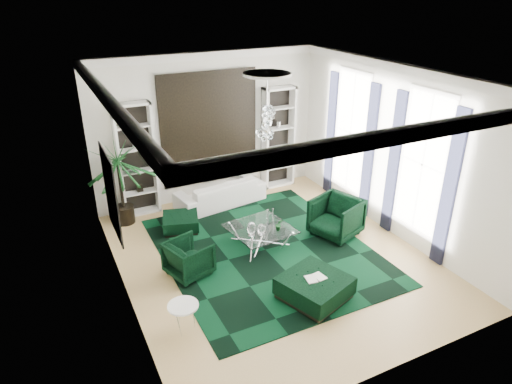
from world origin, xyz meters
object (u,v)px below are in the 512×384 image
armchair_left (189,258)px  ottoman_side (181,223)px  palm (119,173)px  ottoman_front (314,288)px  armchair_right (336,217)px  sofa (220,192)px  coffee_table (260,237)px  side_table (184,318)px

armchair_left → ottoman_side: bearing=-30.3°
palm → ottoman_front: bearing=-60.9°
armchair_right → palm: (-4.20, 2.75, 0.83)m
sofa → armchair_left: 3.18m
coffee_table → ottoman_side: coffee_table is taller
sofa → palm: size_ratio=0.90×
armchair_left → palm: (-0.70, 2.75, 0.92)m
armchair_left → ottoman_side: 1.85m
armchair_left → ottoman_front: bearing=-152.0°
armchair_left → ottoman_front: (1.80, -1.75, -0.14)m
sofa → armchair_right: armchair_right is taller
coffee_table → ottoman_side: size_ratio=1.57×
armchair_right → ottoman_front: armchair_right is taller
sofa → side_table: bearing=52.3°
ottoman_front → side_table: side_table is taller
sofa → armchair_left: (-1.75, -2.65, 0.02)m
ottoman_side → ottoman_front: 3.82m
coffee_table → ottoman_front: 2.10m
sofa → armchair_right: (1.75, -2.65, 0.11)m
ottoman_side → ottoman_front: bearing=-68.5°
sofa → palm: 2.63m
coffee_table → palm: size_ratio=0.49×
sofa → ottoman_front: bearing=82.4°
coffee_table → side_table: (-2.35, -1.85, 0.03)m
side_table → palm: size_ratio=0.20×
sofa → armchair_left: bearing=48.3°
side_table → armchair_right: bearing=20.1°
armchair_right → palm: 5.09m
coffee_table → ottoman_front: bearing=-88.6°
armchair_right → coffee_table: bearing=-121.4°
sofa → armchair_left: size_ratio=2.91×
sofa → palm: bearing=-10.5°
armchair_right → ottoman_side: 3.60m
armchair_left → ottoman_side: size_ratio=0.99×
ottoman_front → palm: (-2.50, 4.50, 1.07)m
sofa → palm: (-2.45, 0.10, 0.95)m
armchair_right → side_table: armchair_right is taller
ottoman_side → side_table: 3.45m
sofa → side_table: size_ratio=4.51×
sofa → coffee_table: sofa is taller
sofa → side_table: sofa is taller
sofa → side_table: 4.77m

